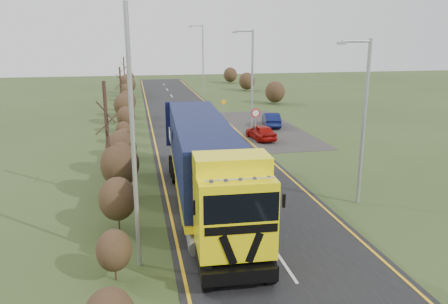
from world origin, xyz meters
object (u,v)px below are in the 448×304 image
streetlight_near (363,117)px  speed_sign (255,118)px  car_red_hatchback (261,132)px  lorry (204,161)px  car_blue_sedan (271,120)px

streetlight_near → speed_sign: (-1.28, 14.30, -2.56)m
streetlight_near → car_red_hatchback: bearing=93.0°
car_red_hatchback → streetlight_near: bearing=85.5°
lorry → speed_sign: bearing=67.6°
lorry → car_blue_sedan: 20.88m
lorry → car_blue_sedan: (9.23, 18.64, -1.78)m
car_red_hatchback → speed_sign: 1.33m
lorry → car_red_hatchback: 15.38m
car_red_hatchback → streetlight_near: size_ratio=0.46×
speed_sign → car_blue_sedan: bearing=60.1°
car_red_hatchback → streetlight_near: (0.76, -14.48, 3.77)m
car_red_hatchback → streetlight_near: streetlight_near is taller
lorry → streetlight_near: bearing=-3.5°
car_red_hatchback → streetlight_near: 14.98m
car_blue_sedan → speed_sign: speed_sign is taller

